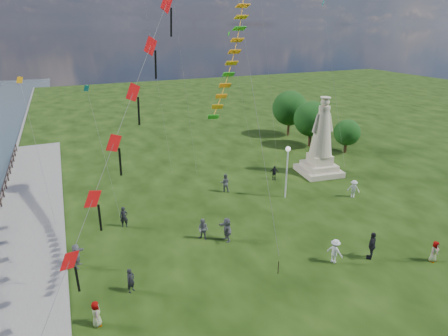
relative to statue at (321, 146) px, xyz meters
name	(u,v)px	position (x,y,z in m)	size (l,w,h in m)	color
waterfront	(1,282)	(-28.33, -6.92, -3.06)	(200.00, 200.00, 1.51)	#384A55
statue	(321,146)	(0.00, 0.00, 0.00)	(4.33, 4.33, 7.92)	tan
lamppost	(287,161)	(-6.31, -3.65, 0.45)	(0.44, 0.44, 4.77)	silver
tree_row	(305,115)	(5.05, 10.20, 0.54)	(6.16, 13.14, 6.18)	#382314
person_0	(131,280)	(-21.24, -10.98, -2.24)	(0.55, 0.36, 1.51)	black
person_1	(203,229)	(-15.47, -7.34, -2.18)	(0.79, 0.49, 1.62)	#595960
person_2	(335,251)	(-8.63, -13.28, -2.16)	(1.07, 0.55, 1.66)	silver
person_3	(372,245)	(-6.13, -13.88, -2.02)	(1.14, 0.58, 1.94)	black
person_4	(434,252)	(-2.63, -15.75, -2.26)	(0.72, 0.44, 1.47)	#595960
person_5	(77,256)	(-23.94, -7.21, -2.18)	(1.50, 0.65, 1.62)	#595960
person_6	(124,217)	(-20.36, -3.27, -2.17)	(0.60, 0.40, 1.65)	black
person_7	(225,183)	(-10.75, -0.37, -2.12)	(0.85, 0.52, 1.75)	#595960
person_8	(354,189)	(-0.72, -5.99, -2.18)	(1.05, 0.54, 1.62)	silver
person_9	(274,173)	(-5.15, 0.32, -2.26)	(0.86, 0.44, 1.47)	black
person_10	(96,314)	(-23.32, -12.93, -2.27)	(0.71, 0.44, 1.45)	#595960
person_11	(227,229)	(-13.98, -8.13, -2.10)	(1.66, 0.71, 1.79)	#595960
red_kite_train	(123,125)	(-20.87, -11.30, 6.94)	(9.59, 9.35, 16.03)	black
small_kites	(195,32)	(-10.54, 7.65, 10.75)	(30.18, 17.80, 24.53)	teal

